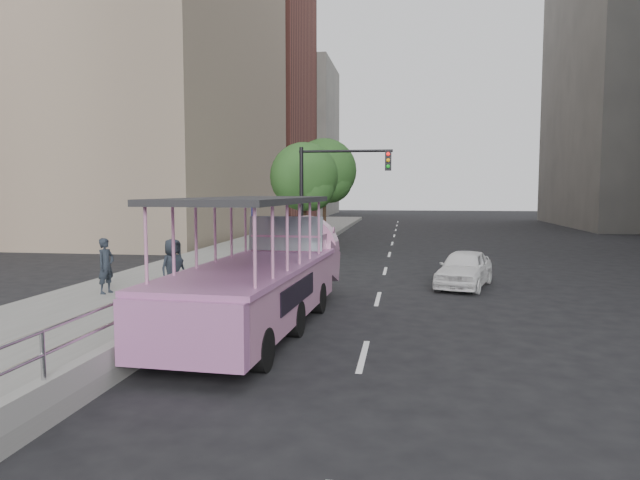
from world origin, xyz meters
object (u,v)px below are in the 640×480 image
at_px(car, 464,268).
at_px(street_tree_far, 326,173).
at_px(parking_sign, 254,233).
at_px(traffic_signal, 328,185).
at_px(pedestrian_far, 173,269).
at_px(duck_boat, 266,277).
at_px(pedestrian_near, 106,266).
at_px(street_tree_near, 306,179).

relative_size(car, street_tree_far, 0.57).
height_order(parking_sign, traffic_signal, traffic_signal).
height_order(pedestrian_far, parking_sign, parking_sign).
bearing_deg(traffic_signal, car, -47.19).
height_order(duck_boat, street_tree_far, street_tree_far).
bearing_deg(parking_sign, car, 15.83).
distance_m(car, street_tree_far, 17.21).
relative_size(car, pedestrian_near, 2.31).
bearing_deg(parking_sign, street_tree_near, 91.55).
relative_size(duck_boat, car, 2.56).
bearing_deg(pedestrian_far, street_tree_near, 24.93).
relative_size(duck_boat, street_tree_near, 1.65).
bearing_deg(duck_boat, traffic_signal, 90.72).
bearing_deg(pedestrian_near, traffic_signal, -13.64).
bearing_deg(parking_sign, pedestrian_near, -145.71).
relative_size(pedestrian_near, street_tree_far, 0.25).
relative_size(traffic_signal, street_tree_far, 0.81).
bearing_deg(duck_boat, car, 49.28).
height_order(pedestrian_near, street_tree_far, street_tree_far).
distance_m(pedestrian_near, pedestrian_far, 2.24).
bearing_deg(street_tree_near, car, -52.86).
bearing_deg(pedestrian_far, street_tree_far, 25.80).
xyz_separation_m(pedestrian_near, traffic_signal, (5.01, 10.37, 2.40)).
xyz_separation_m(duck_boat, street_tree_near, (-1.75, 15.54, 2.67)).
height_order(pedestrian_far, street_tree_far, street_tree_far).
height_order(parking_sign, street_tree_near, street_tree_near).
xyz_separation_m(duck_boat, traffic_signal, (-0.15, 12.11, 2.35)).
distance_m(parking_sign, traffic_signal, 8.11).
bearing_deg(street_tree_near, traffic_signal, -65.02).
height_order(traffic_signal, street_tree_far, street_tree_far).
bearing_deg(parking_sign, street_tree_far, 90.35).
bearing_deg(car, traffic_signal, 149.33).
bearing_deg(duck_boat, street_tree_near, 96.43).
distance_m(duck_boat, street_tree_far, 21.82).
height_order(pedestrian_near, pedestrian_far, pedestrian_far).
xyz_separation_m(parking_sign, street_tree_far, (-0.10, 17.27, 2.42)).
relative_size(duck_boat, traffic_signal, 1.82).
height_order(duck_boat, traffic_signal, traffic_signal).
bearing_deg(street_tree_far, parking_sign, -89.65).
relative_size(street_tree_near, street_tree_far, 0.89).
xyz_separation_m(parking_sign, traffic_signal, (1.29, 7.84, 1.61)).
bearing_deg(traffic_signal, pedestrian_far, -104.57).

